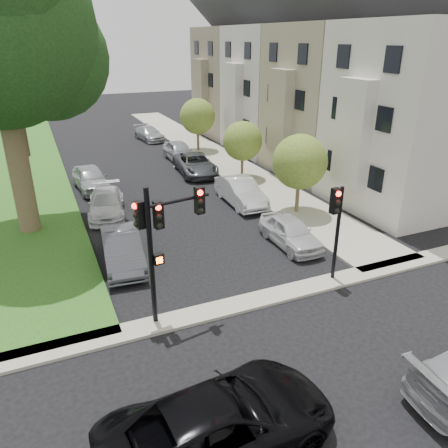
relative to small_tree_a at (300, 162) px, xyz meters
name	(u,v)px	position (x,y,z in m)	size (l,w,h in m)	color
ground	(283,332)	(-6.20, -9.05, -2.97)	(140.00, 140.00, 0.00)	black
grass_strip	(6,173)	(-15.20, 14.95, -2.91)	(8.00, 44.00, 0.12)	#2C6117
sidewalk_right	(208,152)	(0.55, 14.95, -2.91)	(3.50, 44.00, 0.12)	#A4A28F
sidewalk_cross	(256,300)	(-6.20, -7.05, -2.91)	(60.00, 1.00, 0.12)	#A4A28F
house_a	(415,82)	(6.25, -1.05, 3.96)	(7.70, 7.55, 15.97)	beige
house_b	(330,72)	(6.25, 6.45, 3.96)	(7.70, 7.55, 15.97)	#A9A495
house_c	(275,66)	(6.25, 13.95, 3.96)	(7.70, 7.55, 15.97)	beige
house_d	(237,62)	(6.25, 21.45, 3.96)	(7.70, 7.55, 15.97)	gray
small_tree_a	(300,162)	(0.00, 0.00, 0.00)	(2.98, 2.98, 4.47)	brown
small_tree_b	(243,141)	(0.00, 7.08, -0.31)	(2.67, 2.67, 4.00)	brown
small_tree_c	(198,116)	(0.00, 15.84, 0.00)	(2.98, 2.98, 4.47)	brown
traffic_signal_main	(161,231)	(-9.61, -6.82, 0.46)	(2.43, 0.64, 4.97)	black
traffic_signal_secondary	(336,217)	(-2.72, -6.86, -0.18)	(0.52, 0.42, 4.00)	black
car_cross_near	(220,423)	(-9.89, -12.34, -2.17)	(2.67, 5.79, 1.61)	black
car_parked_0	(290,232)	(-2.48, -3.35, -2.28)	(1.62, 4.02, 1.37)	silver
car_parked_1	(241,192)	(-2.22, 2.63, -2.20)	(1.62, 4.66, 1.53)	silver
car_parked_2	(195,164)	(-2.54, 9.52, -2.25)	(2.39, 5.18, 1.44)	#3F4247
car_parked_3	(179,151)	(-2.47, 13.47, -2.20)	(1.81, 4.49, 1.53)	#999BA0
car_parked_4	(149,134)	(-2.77, 21.81, -2.33)	(1.79, 4.40, 1.28)	#999BA0
car_parked_5	(122,249)	(-10.15, -2.11, -2.23)	(1.57, 4.51, 1.49)	#3F4247
car_parked_6	(106,203)	(-9.79, 4.05, -2.30)	(1.88, 4.63, 1.34)	silver
car_parked_7	(91,178)	(-9.97, 8.83, -2.20)	(1.83, 4.54, 1.55)	#999BA0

